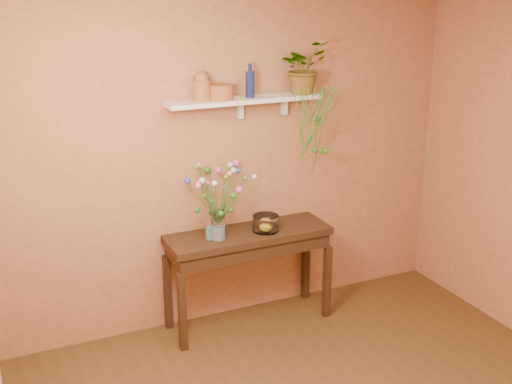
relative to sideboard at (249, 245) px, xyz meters
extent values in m
plane|color=silver|center=(-0.03, -1.76, 1.98)|extent=(4.00, 4.00, 0.00)
cube|color=#BD7C4D|center=(-0.03, 0.24, 0.63)|extent=(4.00, 0.04, 2.70)
cube|color=#332112|center=(0.00, 0.00, 0.09)|extent=(1.38, 0.44, 0.06)
cube|color=#332112|center=(0.00, 0.00, 0.00)|extent=(1.33, 0.41, 0.12)
cube|color=#332112|center=(-0.66, -0.19, -0.39)|extent=(0.06, 0.06, 0.66)
cube|color=#332112|center=(0.66, -0.19, -0.39)|extent=(0.06, 0.06, 0.66)
cube|color=#332112|center=(-0.66, 0.19, -0.39)|extent=(0.06, 0.06, 0.66)
cube|color=#332112|center=(0.66, 0.19, -0.39)|extent=(0.06, 0.06, 0.66)
cube|color=white|center=(0.02, 0.11, 1.20)|extent=(1.30, 0.24, 0.04)
cube|color=white|center=(0.02, 0.21, 1.11)|extent=(0.04, 0.05, 0.15)
cube|color=white|center=(0.42, 0.21, 1.11)|extent=(0.04, 0.05, 0.15)
cylinder|color=#B05F2F|center=(-0.34, 0.12, 1.30)|extent=(0.17, 0.17, 0.16)
sphere|color=#B05F2F|center=(-0.34, 0.12, 1.40)|extent=(0.11, 0.11, 0.11)
cylinder|color=#B05F2F|center=(-0.19, 0.11, 1.28)|extent=(0.26, 0.26, 0.12)
cylinder|color=#141C49|center=(0.06, 0.10, 1.32)|extent=(0.08, 0.08, 0.21)
cylinder|color=#141C49|center=(0.06, 0.10, 1.46)|extent=(0.03, 0.03, 0.06)
imported|color=#2E691A|center=(0.54, 0.10, 1.43)|extent=(0.47, 0.43, 0.43)
cylinder|color=#2E691A|center=(0.58, -0.13, 1.02)|extent=(0.12, 0.28, 0.57)
cylinder|color=#348926|center=(0.56, -0.05, 0.99)|extent=(0.14, 0.17, 0.62)
cylinder|color=#348926|center=(0.46, -0.06, 1.15)|extent=(0.14, 0.09, 0.31)
cylinder|color=#2E691A|center=(0.62, -0.08, 0.91)|extent=(0.04, 0.23, 0.78)
cylinder|color=#348926|center=(0.62, -0.07, 1.00)|extent=(0.22, 0.29, 0.61)
cylinder|color=#348926|center=(0.54, -0.02, 1.13)|extent=(0.05, 0.09, 0.35)
cylinder|color=#2E691A|center=(0.60, -0.06, 1.06)|extent=(0.01, 0.09, 0.47)
cylinder|color=#348926|center=(0.57, -0.05, 1.13)|extent=(0.06, 0.17, 0.34)
cylinder|color=#348926|center=(0.47, -0.06, 1.08)|extent=(0.04, 0.20, 0.44)
cylinder|color=#2E691A|center=(0.61, -0.03, 1.14)|extent=(0.11, 0.10, 0.32)
cylinder|color=#348926|center=(0.45, -0.08, 0.99)|extent=(0.17, 0.29, 0.63)
cylinder|color=#348926|center=(0.42, -0.04, 1.06)|extent=(0.16, 0.14, 0.49)
cylinder|color=#2E691A|center=(0.64, -0.04, 1.07)|extent=(0.19, 0.09, 0.47)
cylinder|color=#348926|center=(0.58, -0.09, 1.13)|extent=(0.03, 0.17, 0.35)
cylinder|color=#348926|center=(0.59, -0.09, 1.05)|extent=(0.14, 0.18, 0.50)
sphere|color=#2E691A|center=(0.66, -0.09, 0.77)|extent=(0.05, 0.05, 0.05)
sphere|color=#2E691A|center=(0.67, -0.03, 0.74)|extent=(0.05, 0.05, 0.05)
sphere|color=#2E691A|center=(0.59, -0.03, 0.76)|extent=(0.05, 0.05, 0.05)
sphere|color=#2E691A|center=(0.63, -0.01, 1.02)|extent=(0.05, 0.05, 0.05)
cylinder|color=white|center=(-0.29, -0.05, 0.24)|extent=(0.11, 0.11, 0.24)
cylinder|color=silver|center=(-0.29, -0.05, 0.18)|extent=(0.11, 0.11, 0.11)
cylinder|color=#386B28|center=(-0.28, -0.11, 0.47)|extent=(0.03, 0.13, 0.41)
sphere|color=#54922D|center=(-0.26, -0.17, 0.67)|extent=(0.04, 0.04, 0.04)
cylinder|color=#386B28|center=(-0.28, -0.15, 0.50)|extent=(0.03, 0.22, 0.47)
sphere|color=#DB538D|center=(-0.27, -0.26, 0.73)|extent=(0.04, 0.04, 0.04)
cylinder|color=#386B28|center=(-0.26, -0.13, 0.40)|extent=(0.06, 0.18, 0.28)
sphere|color=#2E691A|center=(-0.23, -0.22, 0.53)|extent=(0.05, 0.05, 0.05)
cylinder|color=#386B28|center=(-0.17, -0.15, 0.47)|extent=(0.23, 0.21, 0.42)
sphere|color=silver|center=(-0.06, -0.24, 0.67)|extent=(0.04, 0.04, 0.04)
cylinder|color=#386B28|center=(-0.23, -0.07, 0.48)|extent=(0.13, 0.06, 0.44)
sphere|color=silver|center=(-0.17, -0.10, 0.70)|extent=(0.05, 0.05, 0.05)
cylinder|color=#386B28|center=(-0.21, -0.09, 0.40)|extent=(0.16, 0.08, 0.28)
sphere|color=#DB538D|center=(-0.13, -0.12, 0.54)|extent=(0.06, 0.06, 0.06)
cylinder|color=#386B28|center=(-0.16, -0.03, 0.43)|extent=(0.26, 0.04, 0.34)
sphere|color=#54922D|center=(-0.04, -0.02, 0.60)|extent=(0.04, 0.04, 0.04)
cylinder|color=#386B28|center=(-0.18, 0.01, 0.45)|extent=(0.23, 0.13, 0.38)
sphere|color=#3A49AE|center=(-0.06, 0.07, 0.64)|extent=(0.05, 0.05, 0.05)
cylinder|color=#386B28|center=(-0.17, 0.05, 0.47)|extent=(0.24, 0.21, 0.42)
sphere|color=#DB538D|center=(-0.05, 0.14, 0.68)|extent=(0.06, 0.06, 0.06)
cylinder|color=#386B28|center=(-0.20, 0.03, 0.47)|extent=(0.17, 0.16, 0.43)
sphere|color=silver|center=(-0.11, 0.10, 0.68)|extent=(0.05, 0.05, 0.05)
cylinder|color=#386B28|center=(-0.20, 0.05, 0.45)|extent=(0.17, 0.20, 0.39)
sphere|color=#54922D|center=(-0.11, 0.14, 0.64)|extent=(0.04, 0.04, 0.04)
cylinder|color=#386B28|center=(-0.26, 0.00, 0.47)|extent=(0.05, 0.11, 0.41)
sphere|color=#DB538D|center=(-0.24, 0.05, 0.67)|extent=(0.05, 0.05, 0.05)
cylinder|color=#386B28|center=(-0.28, 0.08, 0.45)|extent=(0.02, 0.27, 0.37)
sphere|color=#2E691A|center=(-0.27, 0.21, 0.63)|extent=(0.06, 0.06, 0.06)
cylinder|color=#386B28|center=(-0.32, 0.03, 0.41)|extent=(0.06, 0.17, 0.30)
sphere|color=silver|center=(-0.35, 0.12, 0.56)|extent=(0.06, 0.06, 0.06)
cylinder|color=#386B28|center=(-0.33, 0.04, 0.48)|extent=(0.09, 0.19, 0.44)
sphere|color=silver|center=(-0.38, 0.13, 0.70)|extent=(0.04, 0.04, 0.04)
cylinder|color=#386B28|center=(-0.32, -0.03, 0.43)|extent=(0.07, 0.05, 0.33)
sphere|color=#DB538D|center=(-0.36, 0.00, 0.59)|extent=(0.04, 0.04, 0.04)
cylinder|color=#386B28|center=(-0.36, -0.01, 0.50)|extent=(0.15, 0.08, 0.47)
sphere|color=#54922D|center=(-0.43, 0.02, 0.73)|extent=(0.05, 0.05, 0.05)
cylinder|color=#386B28|center=(-0.39, 0.00, 0.44)|extent=(0.21, 0.12, 0.35)
sphere|color=#3A49AE|center=(-0.50, 0.06, 0.61)|extent=(0.05, 0.05, 0.05)
cylinder|color=#386B28|center=(-0.36, -0.05, 0.44)|extent=(0.15, 0.01, 0.35)
sphere|color=#DB538D|center=(-0.43, -0.05, 0.61)|extent=(0.05, 0.05, 0.05)
cylinder|color=#386B28|center=(-0.36, -0.07, 0.46)|extent=(0.15, 0.05, 0.38)
sphere|color=silver|center=(-0.43, -0.09, 0.65)|extent=(0.05, 0.05, 0.05)
cylinder|color=#386B28|center=(-0.36, -0.08, 0.40)|extent=(0.15, 0.08, 0.27)
sphere|color=#54922D|center=(-0.43, -0.12, 0.53)|extent=(0.04, 0.04, 0.04)
cylinder|color=#386B28|center=(-0.40, -0.13, 0.46)|extent=(0.21, 0.18, 0.39)
sphere|color=#DB538D|center=(-0.50, -0.21, 0.65)|extent=(0.04, 0.04, 0.04)
cylinder|color=#386B28|center=(-0.31, -0.08, 0.45)|extent=(0.05, 0.07, 0.36)
sphere|color=#2E691A|center=(-0.33, -0.11, 0.63)|extent=(0.04, 0.04, 0.04)
cylinder|color=#386B28|center=(-0.34, -0.16, 0.47)|extent=(0.11, 0.23, 0.41)
sphere|color=silver|center=(-0.40, -0.27, 0.67)|extent=(0.05, 0.05, 0.05)
sphere|color=#2E691A|center=(-0.29, -0.12, 0.37)|extent=(0.05, 0.05, 0.05)
sphere|color=#2E691A|center=(-0.44, 0.00, 0.38)|extent=(0.05, 0.05, 0.05)
sphere|color=#2E691A|center=(-0.20, -0.10, 0.38)|extent=(0.05, 0.05, 0.05)
sphere|color=#2E691A|center=(-0.32, 0.01, 0.34)|extent=(0.05, 0.05, 0.05)
sphere|color=#2E691A|center=(-0.20, 0.07, 0.35)|extent=(0.05, 0.05, 0.05)
sphere|color=#2E691A|center=(-0.33, -0.01, 0.44)|extent=(0.05, 0.05, 0.05)
cylinder|color=white|center=(0.14, -0.04, 0.19)|extent=(0.22, 0.22, 0.13)
cylinder|color=white|center=(0.14, -0.04, 0.13)|extent=(0.22, 0.22, 0.01)
sphere|color=yellow|center=(0.13, -0.06, 0.17)|extent=(0.08, 0.08, 0.08)
cube|color=teal|center=(-0.35, -0.02, 0.18)|extent=(0.06, 0.05, 0.11)
camera|label=1|loc=(-2.02, -4.56, 2.11)|focal=45.28mm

